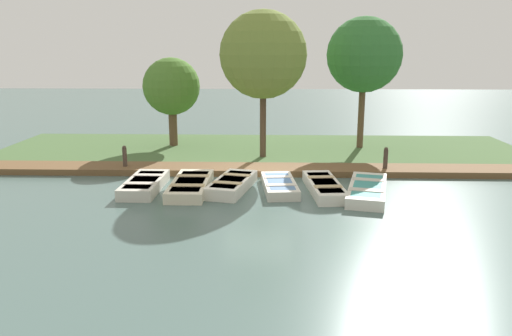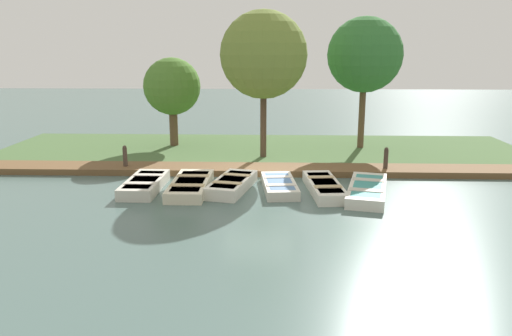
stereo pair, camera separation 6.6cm
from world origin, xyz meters
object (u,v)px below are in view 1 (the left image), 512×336
mooring_post_far (385,161)px  park_tree_left (263,55)px  park_tree_far_left (172,87)px  rowboat_3 (279,185)px  rowboat_5 (367,190)px  rowboat_0 (145,184)px  rowboat_4 (324,187)px  park_tree_center (364,55)px  rowboat_2 (232,184)px  mooring_post_near (125,159)px  rowboat_1 (190,185)px

mooring_post_far → park_tree_left: park_tree_left is taller
park_tree_far_left → park_tree_left: size_ratio=0.69×
rowboat_3 → park_tree_far_left: bearing=-150.3°
rowboat_5 → park_tree_far_left: bearing=-120.5°
mooring_post_far → rowboat_0: bearing=-74.3°
mooring_post_far → park_tree_far_left: size_ratio=0.25×
rowboat_4 → park_tree_far_left: park_tree_far_left is taller
rowboat_0 → park_tree_center: (-6.91, 8.46, 4.18)m
rowboat_2 → park_tree_left: (-4.66, 0.97, 4.21)m
rowboat_0 → rowboat_3: 4.60m
rowboat_0 → rowboat_2: size_ratio=0.97×
rowboat_4 → park_tree_center: bearing=155.6°
rowboat_5 → rowboat_4: bearing=-90.3°
rowboat_4 → mooring_post_far: (-2.49, 2.57, 0.34)m
rowboat_2 → rowboat_5: 4.52m
rowboat_0 → rowboat_3: rowboat_0 is taller
mooring_post_far → rowboat_4: bearing=-45.9°
rowboat_0 → rowboat_4: bearing=90.2°
rowboat_3 → park_tree_left: size_ratio=0.45×
rowboat_2 → park_tree_far_left: bearing=-141.9°
mooring_post_far → rowboat_5: bearing=-22.8°
mooring_post_near → mooring_post_far: bearing=90.0°
rowboat_5 → mooring_post_near: size_ratio=3.41×
rowboat_2 → park_tree_left: 6.36m
park_tree_center → rowboat_2: bearing=-38.7°
park_tree_left → park_tree_center: bearing=115.7°
rowboat_0 → mooring_post_near: (-2.44, -1.36, 0.33)m
rowboat_0 → park_tree_left: park_tree_left is taller
rowboat_3 → rowboat_4: (0.19, 1.50, 0.02)m
rowboat_0 → park_tree_left: 7.47m
rowboat_2 → rowboat_1: bearing=-73.0°
rowboat_1 → rowboat_5: rowboat_5 is taller
rowboat_0 → rowboat_5: rowboat_0 is taller
rowboat_3 → park_tree_far_left: park_tree_far_left is taller
rowboat_2 → rowboat_3: bearing=104.8°
rowboat_2 → park_tree_left: park_tree_left is taller
rowboat_0 → mooring_post_far: bearing=106.5°
rowboat_5 → mooring_post_far: mooring_post_far is taller
park_tree_far_left → park_tree_center: 8.96m
rowboat_2 → rowboat_3: 1.62m
park_tree_left → park_tree_far_left: bearing=-119.0°
mooring_post_far → park_tree_left: (-2.30, -4.72, 3.89)m
rowboat_4 → mooring_post_near: 7.87m
rowboat_1 → mooring_post_near: size_ratio=3.07×
rowboat_1 → rowboat_4: 4.52m
mooring_post_near → mooring_post_far: size_ratio=1.00×
rowboat_5 → park_tree_far_left: park_tree_far_left is taller
rowboat_3 → park_tree_left: 6.30m
rowboat_0 → park_tree_center: size_ratio=0.47×
rowboat_5 → mooring_post_far: (-2.83, 1.19, 0.35)m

